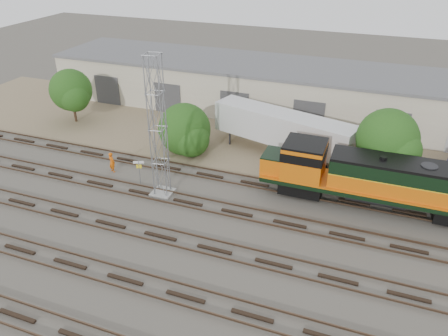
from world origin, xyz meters
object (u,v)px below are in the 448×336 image
(locomotive, at_px, (375,179))
(semi_trailer, at_px, (286,130))
(signal_tower, at_px, (158,131))
(worker, at_px, (112,162))

(locomotive, height_order, semi_trailer, locomotive)
(signal_tower, height_order, worker, signal_tower)
(locomotive, xyz_separation_m, worker, (-21.37, -2.24, -1.49))
(signal_tower, bearing_deg, worker, 163.51)
(semi_trailer, bearing_deg, signal_tower, -111.16)
(locomotive, bearing_deg, signal_tower, -165.83)
(locomotive, bearing_deg, worker, -174.01)
(semi_trailer, bearing_deg, locomotive, -20.27)
(worker, relative_size, semi_trailer, 0.13)
(signal_tower, relative_size, semi_trailer, 0.82)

